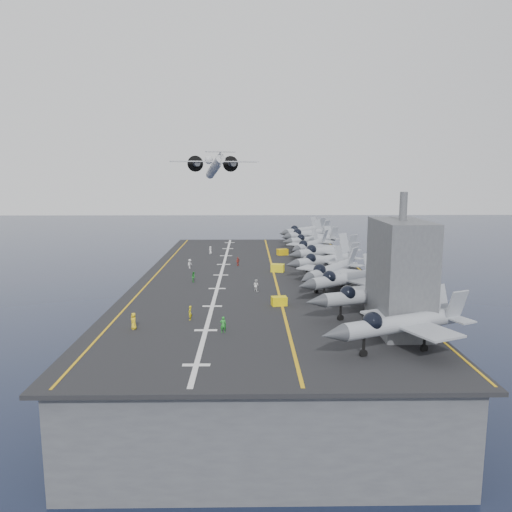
{
  "coord_description": "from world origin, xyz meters",
  "views": [
    {
      "loc": [
        -1.31,
        -82.32,
        27.27
      ],
      "look_at": [
        0.0,
        4.0,
        13.0
      ],
      "focal_mm": 35.0,
      "sensor_mm": 36.0,
      "label": 1
    }
  ],
  "objects_px": {
    "island_superstructure": "(401,262)",
    "tow_cart_a": "(279,301)",
    "fighter_jet_0": "(402,322)",
    "transport_plane": "(215,167)"
  },
  "relations": [
    {
      "from": "island_superstructure",
      "to": "fighter_jet_0",
      "type": "xyz_separation_m",
      "value": [
        -1.52,
        -6.2,
        -4.71
      ]
    },
    {
      "from": "island_superstructure",
      "to": "tow_cart_a",
      "type": "bearing_deg",
      "value": 140.01
    },
    {
      "from": "tow_cart_a",
      "to": "transport_plane",
      "type": "height_order",
      "value": "transport_plane"
    },
    {
      "from": "island_superstructure",
      "to": "transport_plane",
      "type": "bearing_deg",
      "value": 105.72
    },
    {
      "from": "fighter_jet_0",
      "to": "tow_cart_a",
      "type": "relative_size",
      "value": 9.02
    },
    {
      "from": "island_superstructure",
      "to": "tow_cart_a",
      "type": "relative_size",
      "value": 7.11
    },
    {
      "from": "island_superstructure",
      "to": "transport_plane",
      "type": "xyz_separation_m",
      "value": [
        -25.76,
        91.5,
        11.29
      ]
    },
    {
      "from": "fighter_jet_0",
      "to": "island_superstructure",
      "type": "bearing_deg",
      "value": 76.21
    },
    {
      "from": "island_superstructure",
      "to": "tow_cart_a",
      "type": "distance_m",
      "value": 17.56
    },
    {
      "from": "island_superstructure",
      "to": "tow_cart_a",
      "type": "xyz_separation_m",
      "value": [
        -12.36,
        10.37,
        -6.92
      ]
    }
  ]
}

